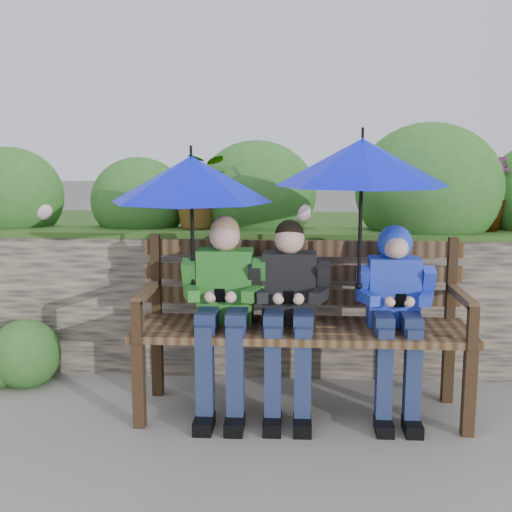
# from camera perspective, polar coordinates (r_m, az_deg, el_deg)

# --- Properties ---
(ground) EXTENTS (60.00, 60.00, 0.00)m
(ground) POSITION_cam_1_polar(r_m,az_deg,el_deg) (4.13, -0.09, -13.35)
(ground) COLOR slate
(ground) RESTS_ON ground
(garden_backdrop) EXTENTS (8.00, 2.84, 1.83)m
(garden_backdrop) POSITION_cam_1_polar(r_m,az_deg,el_deg) (5.50, 1.49, -1.03)
(garden_backdrop) COLOR #363431
(garden_backdrop) RESTS_ON ground
(park_bench) EXTENTS (2.01, 0.59, 1.06)m
(park_bench) POSITION_cam_1_polar(r_m,az_deg,el_deg) (3.96, 4.07, -5.16)
(park_bench) COLOR #312112
(park_bench) RESTS_ON ground
(boy_left) EXTENTS (0.50, 0.58, 1.21)m
(boy_left) POSITION_cam_1_polar(r_m,az_deg,el_deg) (3.86, -2.90, -4.19)
(boy_left) COLOR #286124
(boy_left) RESTS_ON ground
(boy_middle) EXTENTS (0.49, 0.56, 1.19)m
(boy_middle) POSITION_cam_1_polar(r_m,az_deg,el_deg) (3.85, 2.92, -4.39)
(boy_middle) COLOR black
(boy_middle) RESTS_ON ground
(boy_right) EXTENTS (0.46, 0.56, 1.15)m
(boy_right) POSITION_cam_1_polar(r_m,az_deg,el_deg) (3.90, 12.28, -3.99)
(boy_right) COLOR blue
(boy_right) RESTS_ON ground
(umbrella_left) EXTENTS (0.96, 0.96, 0.86)m
(umbrella_left) POSITION_cam_1_polar(r_m,az_deg,el_deg) (3.80, -5.77, 6.83)
(umbrella_left) COLOR #000DE0
(umbrella_left) RESTS_ON ground
(umbrella_right) EXTENTS (1.00, 1.00, 0.94)m
(umbrella_right) POSITION_cam_1_polar(r_m,az_deg,el_deg) (3.74, 9.40, 8.22)
(umbrella_right) COLOR #000DE0
(umbrella_right) RESTS_ON ground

